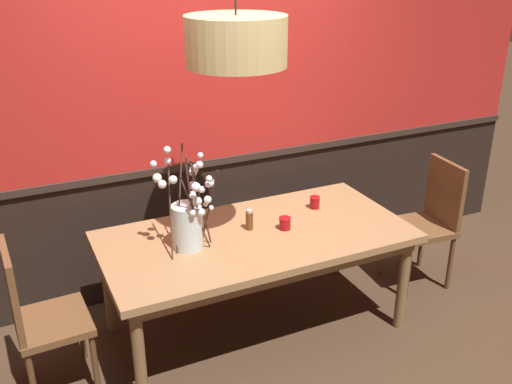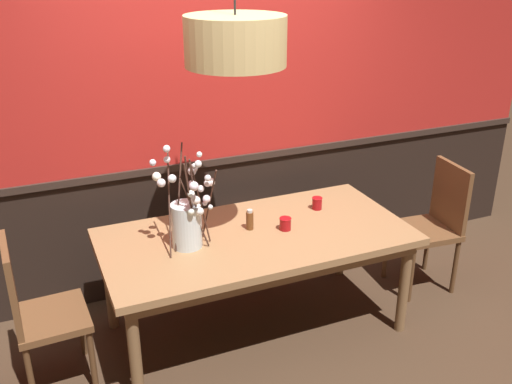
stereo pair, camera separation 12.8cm
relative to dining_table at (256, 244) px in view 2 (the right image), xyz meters
The scene contains 12 objects.
ground_plane 0.65m from the dining_table, ahead, with size 24.00×24.00×0.00m, color #422D1E.
back_wall 1.08m from the dining_table, 90.00° to the left, with size 5.69×0.14×2.74m.
dining_table is the anchor object (origin of this frame).
chair_far_side_right 0.94m from the dining_table, 72.78° to the left, with size 0.46×0.43×0.98m.
chair_head_east_end 1.47m from the dining_table, ahead, with size 0.47×0.46×0.98m.
chair_head_west_end 1.38m from the dining_table, behind, with size 0.42×0.45×0.97m.
chair_far_side_left 0.97m from the dining_table, 107.37° to the left, with size 0.49×0.47×0.92m.
vase_with_blossoms 0.52m from the dining_table, behind, with size 0.39×0.33×0.66m.
candle_holder_nearer_center 0.59m from the dining_table, 18.33° to the left, with size 0.07×0.07×0.09m.
candle_holder_nearer_edge 0.23m from the dining_table, ahead, with size 0.08×0.08×0.08m.
condiment_bottle 0.16m from the dining_table, 99.41° to the left, with size 0.05×0.05×0.14m.
pendant_lamp 1.32m from the dining_table, 163.23° to the right, with size 0.57×0.57×0.91m.
Camera 2 is at (-1.30, -3.06, 2.44)m, focal length 40.46 mm.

